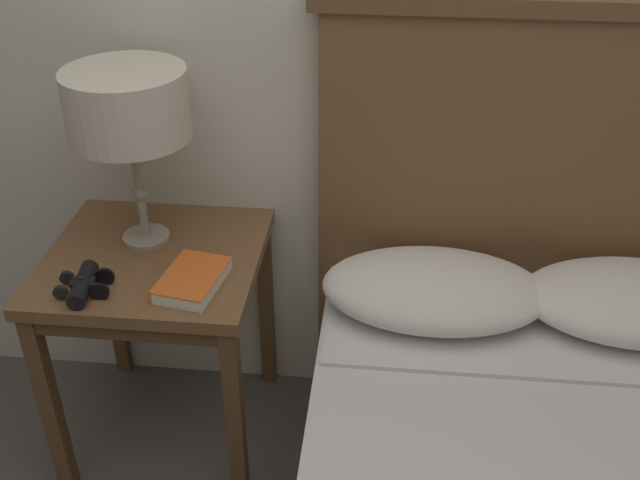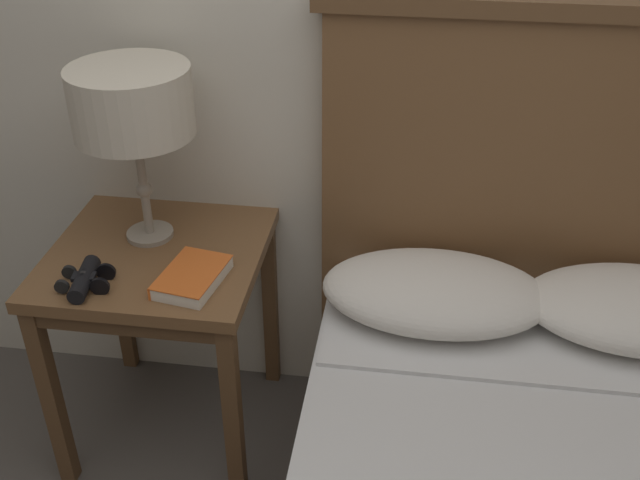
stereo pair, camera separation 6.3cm
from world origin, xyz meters
name	(u,v)px [view 2 (the right image)]	position (x,y,z in m)	size (l,w,h in m)	color
nightstand	(160,275)	(-0.56, 0.71, 0.57)	(0.58, 0.58, 0.66)	brown
table_lamp	(132,105)	(-0.60, 0.78, 1.06)	(0.31, 0.31, 0.49)	gray
book_on_nightstand	(191,277)	(-0.42, 0.57, 0.68)	(0.17, 0.23, 0.04)	silver
binoculars_pair	(85,279)	(-0.68, 0.52, 0.69)	(0.15, 0.16, 0.05)	black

